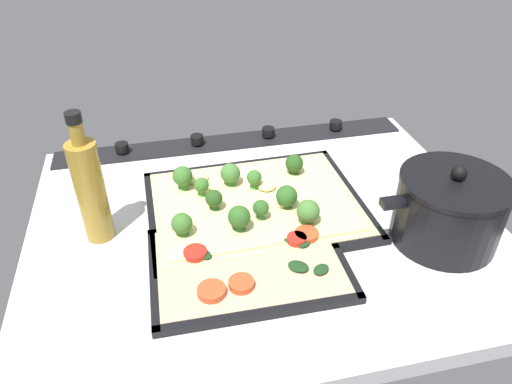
{
  "coord_description": "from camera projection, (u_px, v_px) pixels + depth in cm",
  "views": [
    {
      "loc": [
        15.82,
        64.16,
        52.21
      ],
      "look_at": [
        1.38,
        0.2,
        6.43
      ],
      "focal_mm": 33.75,
      "sensor_mm": 36.0,
      "label": 1
    }
  ],
  "objects": [
    {
      "name": "oil_bottle",
      "position": [
        90.0,
        189.0,
        0.75
      ],
      "size": [
        4.67,
        4.67,
        22.63
      ],
      "color": "olive",
      "rests_on": "ground_plane"
    },
    {
      "name": "baking_tray_back",
      "position": [
        248.0,
        265.0,
        0.74
      ],
      "size": [
        30.22,
        22.01,
        1.3
      ],
      "color": "black",
      "rests_on": "ground_plane"
    },
    {
      "name": "ground_plane",
      "position": [
        263.0,
        227.0,
        0.85
      ],
      "size": [
        79.96,
        64.67,
        3.0
      ],
      "primitive_type": "cube",
      "color": "silver"
    },
    {
      "name": "stove_control_panel",
      "position": [
        233.0,
        140.0,
        1.07
      ],
      "size": [
        76.76,
        7.0,
        2.6
      ],
      "color": "black",
      "rests_on": "ground_plane"
    },
    {
      "name": "veggie_pizza_back",
      "position": [
        250.0,
        262.0,
        0.74
      ],
      "size": [
        27.78,
        19.57,
        1.9
      ],
      "color": "tan",
      "rests_on": "baking_tray_back"
    },
    {
      "name": "cooking_pot",
      "position": [
        449.0,
        210.0,
        0.77
      ],
      "size": [
        24.09,
        17.22,
        14.06
      ],
      "color": "black",
      "rests_on": "ground_plane"
    },
    {
      "name": "baking_tray_front",
      "position": [
        255.0,
        207.0,
        0.87
      ],
      "size": [
        38.49,
        30.29,
        1.3
      ],
      "color": "black",
      "rests_on": "ground_plane"
    },
    {
      "name": "broccoli_pizza",
      "position": [
        252.0,
        201.0,
        0.86
      ],
      "size": [
        36.05,
        27.85,
        5.99
      ],
      "color": "#D3B77F",
      "rests_on": "baking_tray_front"
    }
  ]
}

